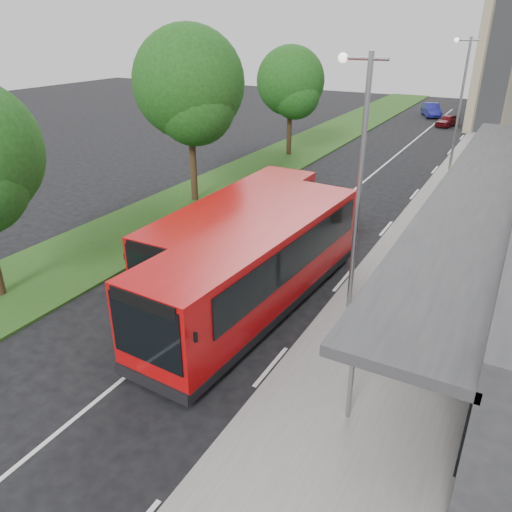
{
  "coord_description": "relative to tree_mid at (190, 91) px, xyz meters",
  "views": [
    {
      "loc": [
        8.43,
        -12.28,
        8.8
      ],
      "look_at": [
        0.91,
        1.48,
        1.5
      ],
      "focal_mm": 35.0,
      "sensor_mm": 36.0,
      "label": 1
    }
  ],
  "objects": [
    {
      "name": "bus_second",
      "position": [
        6.19,
        -5.93,
        -4.34
      ],
      "size": [
        2.71,
        9.99,
        2.82
      ],
      "rotation": [
        0.0,
        0.0,
        -0.0
      ],
      "color": "#B7090C",
      "rests_on": "ground"
    },
    {
      "name": "kerb_dashes",
      "position": [
        10.31,
        9.95,
        -5.78
      ],
      "size": [
        0.12,
        56.0,
        0.01
      ],
      "color": "silver",
      "rests_on": "ground"
    },
    {
      "name": "lamp_post_far",
      "position": [
        11.13,
        12.95,
        -1.07
      ],
      "size": [
        1.44,
        0.28,
        8.0
      ],
      "color": "gray",
      "rests_on": "pavement"
    },
    {
      "name": "tree_mid",
      "position": [
        0.0,
        0.0,
        0.0
      ],
      "size": [
        5.57,
        5.57,
        8.96
      ],
      "color": "#321F14",
      "rests_on": "ground"
    },
    {
      "name": "ground",
      "position": [
        7.01,
        -9.05,
        -5.79
      ],
      "size": [
        120.0,
        120.0,
        0.0
      ],
      "primitive_type": "plane",
      "color": "black",
      "rests_on": "ground"
    },
    {
      "name": "lamp_post_near",
      "position": [
        11.13,
        -7.05,
        -1.07
      ],
      "size": [
        1.44,
        0.28,
        8.0
      ],
      "color": "gray",
      "rests_on": "pavement"
    },
    {
      "name": "bus_main",
      "position": [
        8.46,
        -8.38,
        -4.25
      ],
      "size": [
        3.3,
        10.73,
        3.0
      ],
      "rotation": [
        0.0,
        0.0,
        -0.06
      ],
      "color": "#B7090C",
      "rests_on": "ground"
    },
    {
      "name": "grass_verge",
      "position": [
        0.01,
        10.95,
        -5.74
      ],
      "size": [
        5.0,
        80.0,
        0.1
      ],
      "primitive_type": "cube",
      "color": "#204616",
      "rests_on": "ground"
    },
    {
      "name": "tree_far",
      "position": [
        0.0,
        12.0,
        -0.87
      ],
      "size": [
        4.74,
        4.74,
        7.61
      ],
      "color": "#321F14",
      "rests_on": "ground"
    },
    {
      "name": "bollard",
      "position": [
        11.71,
        9.47,
        -5.11
      ],
      "size": [
        0.19,
        0.19,
        1.06
      ],
      "primitive_type": "cylinder",
      "rotation": [
        0.0,
        0.0,
        -0.15
      ],
      "color": "yellow",
      "rests_on": "pavement"
    },
    {
      "name": "car_far",
      "position": [
        5.79,
        34.63,
        -5.11
      ],
      "size": [
        2.85,
        4.32,
        1.34
      ],
      "primitive_type": "imported",
      "rotation": [
        0.0,
        0.0,
        0.39
      ],
      "color": "navy",
      "rests_on": "ground"
    },
    {
      "name": "car_near",
      "position": [
        8.27,
        29.63,
        -5.25
      ],
      "size": [
        2.06,
        3.39,
        1.08
      ],
      "primitive_type": "imported",
      "rotation": [
        0.0,
        0.0,
        -0.26
      ],
      "color": "#560C11",
      "rests_on": "ground"
    },
    {
      "name": "litter_bin",
      "position": [
        12.48,
        0.04,
        -5.14
      ],
      "size": [
        0.65,
        0.65,
        0.99
      ],
      "primitive_type": "cylinder",
      "rotation": [
        0.0,
        0.0,
        0.2
      ],
      "color": "#312314",
      "rests_on": "pavement"
    },
    {
      "name": "pavement",
      "position": [
        13.01,
        10.95,
        -5.71
      ],
      "size": [
        5.0,
        80.0,
        0.15
      ],
      "primitive_type": "cube",
      "color": "gray",
      "rests_on": "ground"
    },
    {
      "name": "lane_centre_line",
      "position": [
        7.01,
        5.95,
        -5.78
      ],
      "size": [
        0.12,
        70.0,
        0.01
      ],
      "primitive_type": "cube",
      "color": "silver",
      "rests_on": "ground"
    }
  ]
}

